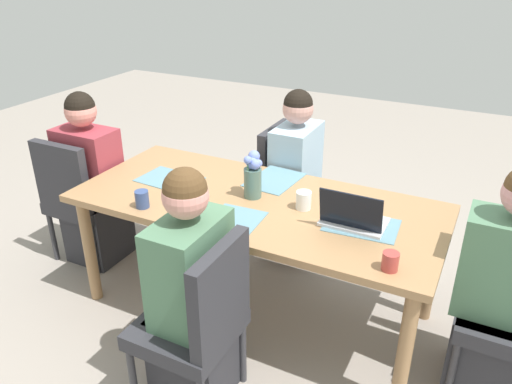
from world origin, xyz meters
TOP-DOWN VIEW (x-y plane):
  - ground_plane at (0.00, 0.00)m, footprint 10.00×10.00m
  - dining_table at (0.00, 0.00)m, footprint 2.05×0.90m
  - chair_far_left_near at (-0.09, 0.75)m, footprint 0.44×0.44m
  - person_far_left_near at (-0.02, 0.69)m, footprint 0.36×0.40m
  - chair_near_left_mid at (0.12, -0.75)m, footprint 0.44×0.44m
  - person_near_left_mid at (0.05, -0.69)m, footprint 0.36×0.40m
  - chair_head_right_left_far at (1.31, 0.05)m, footprint 0.44×0.44m
  - person_head_right_left_far at (1.25, -0.02)m, footprint 0.40×0.36m
  - person_head_left_right_near at (-1.28, 0.03)m, footprint 0.40×0.36m
  - flower_vase at (0.04, -0.03)m, footprint 0.10×0.12m
  - placemat_far_left_near at (-0.01, 0.29)m, footprint 0.28×0.37m
  - placemat_near_left_mid at (0.02, -0.29)m, footprint 0.29×0.38m
  - placemat_head_right_left_far at (0.59, -0.01)m, footprint 0.38×0.28m
  - placemat_head_left_right_near at (-0.60, 0.01)m, footprint 0.38×0.28m
  - laptop_head_left_right_near at (-0.56, 0.04)m, footprint 0.32×0.22m
  - coffee_mug_near_left at (-0.27, -0.03)m, footprint 0.08×0.08m
  - coffee_mug_near_right at (-0.82, 0.34)m, footprint 0.07×0.07m
  - coffee_mug_centre_left at (0.51, 0.35)m, footprint 0.07×0.07m

SIDE VIEW (x-z plane):
  - ground_plane at x=0.00m, z-range 0.00..0.00m
  - chair_far_left_near at x=-0.09m, z-range 0.05..0.95m
  - chair_near_left_mid at x=0.12m, z-range 0.05..0.95m
  - chair_head_right_left_far at x=1.31m, z-range 0.05..0.95m
  - person_far_left_near at x=-0.02m, z-range -0.07..1.12m
  - person_near_left_mid at x=0.05m, z-range -0.07..1.12m
  - person_head_right_left_far at x=1.25m, z-range -0.07..1.12m
  - person_head_left_right_near at x=-1.28m, z-range -0.07..1.12m
  - dining_table at x=0.00m, z-range 0.29..1.03m
  - placemat_far_left_near at x=-0.01m, z-range 0.74..0.74m
  - placemat_near_left_mid at x=0.02m, z-range 0.74..0.74m
  - placemat_head_right_left_far at x=0.59m, z-range 0.74..0.74m
  - placemat_head_left_right_near at x=-0.60m, z-range 0.74..0.74m
  - coffee_mug_near_right at x=-0.82m, z-range 0.74..0.82m
  - laptop_head_left_right_near at x=-0.56m, z-range 0.67..0.89m
  - coffee_mug_centre_left at x=0.51m, z-range 0.74..0.83m
  - coffee_mug_near_left at x=-0.27m, z-range 0.74..0.83m
  - flower_vase at x=0.04m, z-range 0.74..1.00m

